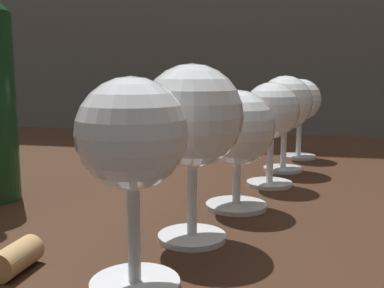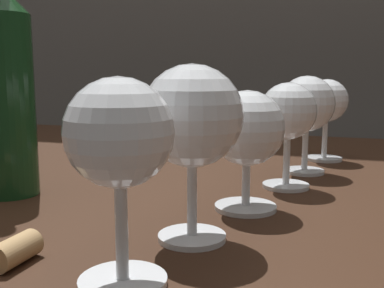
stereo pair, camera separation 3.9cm
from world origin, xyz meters
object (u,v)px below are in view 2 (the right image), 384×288
(wine_glass_cabernet, at_px, (192,120))
(cork, at_px, (15,251))
(wine_glass_port, at_px, (307,106))
(wine_glass_merlot, at_px, (326,103))
(wine_bottle, at_px, (4,86))
(wine_glass_amber, at_px, (119,141))
(wine_glass_empty, at_px, (247,132))
(wine_glass_chardonnay, at_px, (288,114))

(wine_glass_cabernet, xyz_separation_m, cork, (-0.11, -0.09, -0.10))
(cork, bearing_deg, wine_glass_port, 65.73)
(wine_glass_merlot, relative_size, wine_bottle, 0.42)
(wine_glass_amber, height_order, cork, wine_glass_amber)
(wine_glass_empty, height_order, wine_glass_port, wine_glass_port)
(wine_glass_merlot, distance_m, wine_bottle, 0.51)
(wine_glass_chardonnay, distance_m, wine_glass_port, 0.10)
(wine_glass_cabernet, height_order, wine_bottle, wine_bottle)
(wine_glass_amber, relative_size, wine_glass_cabernet, 0.93)
(wine_glass_merlot, bearing_deg, wine_glass_amber, -102.03)
(wine_glass_empty, distance_m, wine_glass_merlot, 0.33)
(cork, bearing_deg, wine_bottle, 131.14)
(wine_glass_empty, bearing_deg, wine_glass_cabernet, -103.95)
(wine_glass_port, relative_size, cork, 3.45)
(wine_glass_amber, bearing_deg, wine_glass_port, 77.81)
(wine_glass_cabernet, bearing_deg, wine_glass_amber, -100.44)
(wine_glass_cabernet, distance_m, wine_glass_port, 0.32)
(wine_glass_cabernet, relative_size, wine_glass_empty, 1.20)
(wine_glass_port, xyz_separation_m, wine_bottle, (-0.33, -0.24, 0.03))
(wine_glass_chardonnay, distance_m, cork, 0.37)
(wine_glass_chardonnay, height_order, wine_glass_port, wine_glass_port)
(wine_glass_merlot, height_order, cork, wine_glass_merlot)
(wine_glass_port, height_order, cork, wine_glass_port)
(wine_glass_chardonnay, bearing_deg, wine_glass_amber, -103.24)
(wine_glass_cabernet, xyz_separation_m, wine_glass_port, (0.07, 0.32, -0.01))
(cork, bearing_deg, wine_glass_amber, -2.83)
(wine_bottle, bearing_deg, wine_glass_port, 35.95)
(wine_glass_merlot, relative_size, cork, 3.30)
(wine_glass_empty, xyz_separation_m, wine_bottle, (-0.29, -0.03, 0.05))
(wine_glass_cabernet, distance_m, cork, 0.18)
(wine_glass_amber, height_order, wine_glass_merlot, wine_glass_amber)
(wine_glass_empty, distance_m, wine_bottle, 0.29)
(wine_glass_amber, xyz_separation_m, wine_glass_merlot, (0.11, 0.53, -0.01))
(wine_glass_cabernet, xyz_separation_m, wine_glass_chardonnay, (0.06, 0.22, -0.01))
(wine_bottle, bearing_deg, wine_glass_chardonnay, 24.18)
(wine_glass_merlot, bearing_deg, wine_glass_empty, -101.88)
(wine_glass_cabernet, distance_m, wine_glass_empty, 0.11)
(wine_glass_empty, distance_m, cork, 0.26)
(wine_glass_chardonnay, bearing_deg, wine_glass_cabernet, -104.49)
(wine_glass_empty, height_order, wine_glass_merlot, wine_glass_merlot)
(wine_glass_cabernet, relative_size, wine_glass_chardonnay, 1.14)
(cork, bearing_deg, wine_glass_chardonnay, 61.42)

